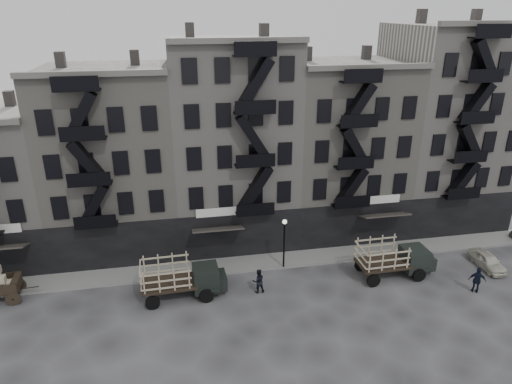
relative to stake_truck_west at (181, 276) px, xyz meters
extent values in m
plane|color=#38383A|center=(5.08, -0.30, -1.70)|extent=(140.00, 140.00, 0.00)
cube|color=slate|center=(5.08, 3.45, -1.62)|extent=(55.00, 2.50, 0.15)
cube|color=#4C4744|center=(-12.42, 9.70, 10.90)|extent=(0.70, 0.70, 1.20)
cube|color=gray|center=(-4.92, 9.70, 5.80)|extent=(10.00, 10.00, 15.00)
cube|color=black|center=(-4.92, 4.75, 0.30)|extent=(10.00, 0.35, 4.00)
cube|color=#595651|center=(-4.92, 4.55, 13.50)|extent=(10.00, 0.50, 0.40)
cube|color=#4C4744|center=(-7.92, 9.70, 13.90)|extent=(0.70, 0.70, 1.20)
cube|color=#4C4744|center=(-2.42, 9.70, 13.90)|extent=(0.70, 0.70, 1.20)
cube|color=gray|center=(5.08, 9.70, 6.80)|extent=(10.00, 10.00, 17.00)
cube|color=black|center=(5.08, 4.75, 0.30)|extent=(10.00, 0.35, 4.00)
cube|color=#595651|center=(5.08, 4.55, 15.50)|extent=(10.00, 0.50, 0.40)
cube|color=#4C4744|center=(2.08, 9.70, 15.90)|extent=(0.70, 0.70, 1.20)
cube|color=#4C4744|center=(7.58, 9.70, 15.90)|extent=(0.70, 0.70, 1.20)
cube|color=gray|center=(15.08, 9.70, 5.80)|extent=(10.00, 10.00, 15.00)
cube|color=black|center=(15.08, 4.75, 0.30)|extent=(10.00, 0.35, 4.00)
cube|color=#595651|center=(15.08, 4.55, 13.50)|extent=(10.00, 0.50, 0.40)
cube|color=#4C4744|center=(12.08, 9.70, 13.90)|extent=(0.70, 0.70, 1.20)
cube|color=#4C4744|center=(17.58, 9.70, 13.90)|extent=(0.70, 0.70, 1.20)
cube|color=gray|center=(25.08, 9.70, 7.30)|extent=(10.00, 10.00, 18.00)
cube|color=black|center=(25.08, 4.75, 0.30)|extent=(10.00, 0.35, 4.00)
cube|color=#595651|center=(25.08, 4.55, 16.50)|extent=(10.00, 0.50, 0.40)
cube|color=#4C4744|center=(22.08, 9.70, 16.90)|extent=(0.70, 0.70, 1.20)
cube|color=#4C4744|center=(27.58, 9.70, 16.90)|extent=(0.70, 0.70, 1.20)
cylinder|color=black|center=(8.08, 2.30, 0.30)|extent=(0.14, 0.14, 4.00)
sphere|color=silver|center=(8.08, 2.30, 2.40)|extent=(0.36, 0.36, 0.36)
cylinder|color=black|center=(-11.58, 1.06, -1.19)|extent=(1.01, 0.16, 1.00)
cylinder|color=black|center=(-11.71, 2.88, -1.19)|extent=(1.01, 0.16, 1.00)
cube|color=black|center=(-11.46, 1.98, -0.42)|extent=(0.55, 1.49, 0.73)
cube|color=black|center=(-0.83, -0.02, -0.52)|extent=(3.87, 2.35, 0.20)
cube|color=black|center=(1.74, 0.05, -0.41)|extent=(1.85, 2.07, 1.68)
cube|color=black|center=(2.75, 0.08, -0.74)|extent=(0.94, 1.71, 1.01)
cylinder|color=black|center=(1.66, -1.08, -1.19)|extent=(1.02, 0.27, 1.01)
cylinder|color=black|center=(1.60, 1.17, -1.19)|extent=(1.02, 0.27, 1.01)
cylinder|color=black|center=(-2.04, -1.18, -1.19)|extent=(1.02, 0.27, 1.01)
cylinder|color=black|center=(-2.10, 1.06, -1.19)|extent=(1.02, 0.27, 1.01)
cube|color=black|center=(15.23, -0.31, -0.51)|extent=(3.88, 2.32, 0.20)
cube|color=black|center=(17.82, -0.26, -0.40)|extent=(1.84, 2.06, 1.69)
cube|color=black|center=(18.84, -0.24, -0.74)|extent=(0.93, 1.71, 1.02)
cylinder|color=black|center=(17.73, -1.39, -1.19)|extent=(1.02, 0.27, 1.02)
cylinder|color=black|center=(17.69, 0.86, -1.19)|extent=(1.02, 0.27, 1.02)
cylinder|color=black|center=(14.01, -1.46, -1.19)|extent=(1.02, 0.27, 1.02)
cylinder|color=black|center=(13.97, 0.80, -1.19)|extent=(1.02, 0.27, 1.02)
imported|color=beige|center=(24.08, -0.62, -1.09)|extent=(1.48, 3.59, 1.22)
imported|color=black|center=(5.48, -0.53, -0.77)|extent=(0.93, 0.74, 1.86)
imported|color=black|center=(21.05, -3.50, -0.69)|extent=(1.27, 1.00, 2.01)
camera|label=1|loc=(0.08, -28.15, 17.63)|focal=32.00mm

